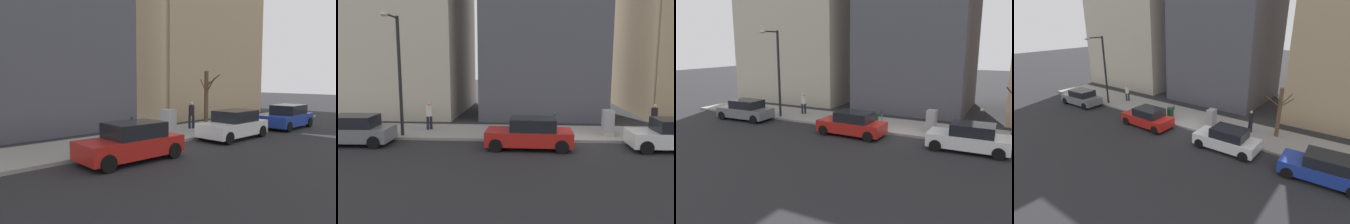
# 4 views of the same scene
# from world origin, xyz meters

# --- Properties ---
(ground_plane) EXTENTS (120.00, 120.00, 0.00)m
(ground_plane) POSITION_xyz_m (0.00, 0.00, 0.00)
(ground_plane) COLOR #232326
(sidewalk) EXTENTS (4.00, 36.00, 0.15)m
(sidewalk) POSITION_xyz_m (2.00, 0.00, 0.07)
(sidewalk) COLOR gray
(sidewalk) RESTS_ON ground
(parked_car_white) EXTENTS (1.98, 4.23, 1.52)m
(parked_car_white) POSITION_xyz_m (-1.11, -4.60, 0.74)
(parked_car_white) COLOR white
(parked_car_white) RESTS_ON ground
(parked_car_red) EXTENTS (1.99, 4.23, 1.52)m
(parked_car_red) POSITION_xyz_m (-1.24, 2.35, 0.74)
(parked_car_red) COLOR red
(parked_car_red) RESTS_ON ground
(parked_car_grey) EXTENTS (2.04, 4.26, 1.52)m
(parked_car_grey) POSITION_xyz_m (-1.05, 11.52, 0.74)
(parked_car_grey) COLOR slate
(parked_car_grey) RESTS_ON ground
(parking_meter) EXTENTS (0.14, 0.10, 1.35)m
(parking_meter) POSITION_xyz_m (0.45, 1.03, 0.98)
(parking_meter) COLOR slate
(parking_meter) RESTS_ON sidewalk
(utility_box) EXTENTS (0.83, 0.61, 1.43)m
(utility_box) POSITION_xyz_m (1.30, -2.01, 0.85)
(utility_box) COLOR #A8A399
(utility_box) RESTS_ON sidewalk
(streetlamp) EXTENTS (1.97, 0.32, 6.50)m
(streetlamp) POSITION_xyz_m (0.28, 9.48, 4.02)
(streetlamp) COLOR black
(streetlamp) RESTS_ON sidewalk
(trash_bin) EXTENTS (0.56, 0.56, 0.90)m
(trash_bin) POSITION_xyz_m (0.90, 1.74, 0.60)
(trash_bin) COLOR #14381E
(trash_bin) RESTS_ON sidewalk
(pedestrian_near_meter) EXTENTS (0.36, 0.37, 1.66)m
(pedestrian_near_meter) POSITION_xyz_m (2.21, -4.86, 1.09)
(pedestrian_near_meter) COLOR #1E1E2D
(pedestrian_near_meter) RESTS_ON sidewalk
(pedestrian_midblock) EXTENTS (0.36, 0.36, 1.66)m
(pedestrian_midblock) POSITION_xyz_m (2.21, 8.43, 1.09)
(pedestrian_midblock) COLOR #1E1E2D
(pedestrian_midblock) RESTS_ON sidewalk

